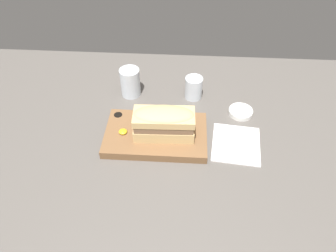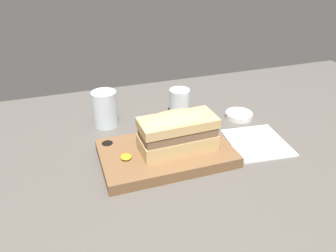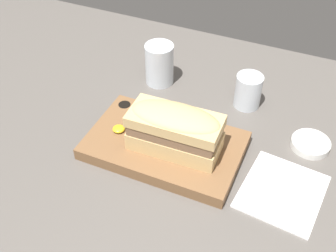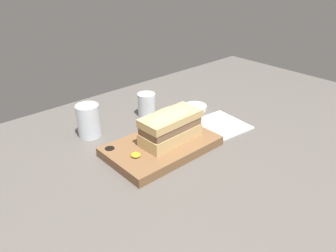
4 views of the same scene
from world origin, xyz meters
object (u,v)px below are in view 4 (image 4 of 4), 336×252
Objects in this scene: serving_board at (162,146)px; condiment_dish at (195,107)px; napkin at (221,125)px; water_glass at (89,123)px; sandwich at (171,124)px; wine_glass at (147,106)px.

condiment_dish is at bearing 25.26° from serving_board.
serving_board is at bearing 176.89° from napkin.
water_glass is 39.03cm from condiment_dish.
water_glass is 0.59× the size of napkin.
serving_board is 7.06cm from sandwich.
sandwich is (2.66, -0.91, 6.48)cm from serving_board.
napkin is (21.95, -0.43, -7.60)cm from sandwich.
water_glass is 1.28× the size of wine_glass.
wine_glass is at bearing 153.06° from condiment_dish.
condiment_dish is at bearing -12.39° from water_glass.
napkin is at bearing -59.30° from wine_glass.
condiment_dish is at bearing 29.23° from sandwich.
wine_glass is (8.73, 21.84, -4.34)cm from sandwich.
water_glass is at bearing 167.61° from condiment_dish.
serving_board is at bearing -63.23° from water_glass.
sandwich reaches higher than wine_glass.
sandwich is at bearing 178.88° from napkin.
napkin is (24.61, -1.34, -1.12)cm from serving_board.
wine_glass is (11.39, 20.93, 2.14)cm from serving_board.
napkin is at bearing -3.11° from serving_board.
wine_glass reaches higher than serving_board.
condiment_dish is (15.87, -8.07, -2.67)cm from wine_glass.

